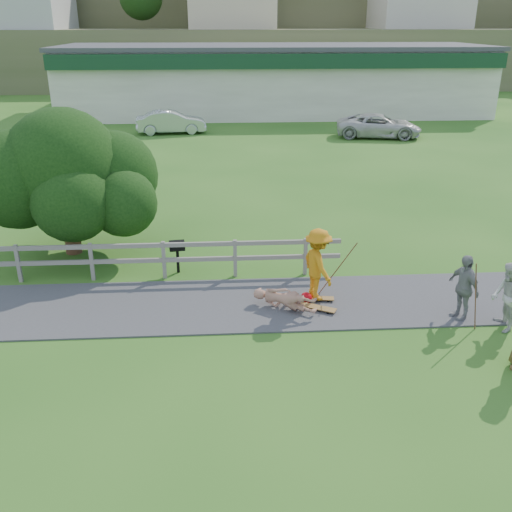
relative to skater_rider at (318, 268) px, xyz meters
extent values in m
plane|color=#295F1B|center=(-2.05, -1.56, -0.94)|extent=(260.00, 260.00, 0.00)
cube|color=#3E3E41|center=(-2.05, -0.06, -0.92)|extent=(34.00, 3.00, 0.04)
cube|color=slate|center=(-8.05, 1.74, -0.39)|extent=(0.10, 0.10, 1.10)
cube|color=slate|center=(-6.05, 1.74, -0.39)|extent=(0.10, 0.10, 1.10)
cube|color=slate|center=(-4.05, 1.74, -0.39)|extent=(0.10, 0.10, 1.10)
cube|color=slate|center=(-2.05, 1.74, -0.39)|extent=(0.10, 0.10, 1.10)
cube|color=slate|center=(-0.05, 1.74, -0.39)|extent=(0.10, 0.10, 1.10)
cube|color=slate|center=(-6.55, 1.74, 0.06)|extent=(15.00, 0.08, 0.12)
cube|color=slate|center=(-6.55, 1.74, -0.39)|extent=(15.00, 0.08, 0.12)
cube|color=beige|center=(1.95, 33.44, 1.46)|extent=(32.00, 10.00, 4.80)
cube|color=#153B21|center=(1.95, 28.24, 3.26)|extent=(32.00, 0.60, 1.00)
cube|color=#45454A|center=(1.95, 33.44, 4.01)|extent=(32.50, 10.50, 0.30)
cube|color=#505733|center=(-2.05, 53.44, 2.06)|extent=(220.00, 14.00, 6.00)
cube|color=#505733|center=(-2.05, 66.44, 5.56)|extent=(220.00, 14.00, 13.00)
imported|color=orange|center=(0.00, 0.00, 0.00)|extent=(1.04, 1.38, 1.89)
imported|color=#AC765F|center=(-0.88, -0.42, -0.64)|extent=(1.21, 1.62, 0.60)
imported|color=beige|center=(4.15, -1.70, -0.11)|extent=(0.74, 0.89, 1.67)
imported|color=gray|center=(3.36, -1.11, -0.11)|extent=(0.68, 1.05, 1.67)
imported|color=#B7BCBF|center=(-5.51, 24.48, -0.21)|extent=(4.59, 1.98, 1.47)
imported|color=beige|center=(7.54, 22.26, -0.22)|extent=(5.56, 3.31, 1.45)
sphere|color=red|center=(-0.28, -0.07, -0.79)|extent=(0.30, 0.30, 0.30)
cylinder|color=brown|center=(0.60, 0.40, -0.07)|extent=(0.03, 0.03, 1.74)
cylinder|color=brown|center=(3.41, -1.67, -0.09)|extent=(0.03, 0.03, 1.71)
camera|label=1|loc=(-2.41, -13.13, 5.80)|focal=40.00mm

